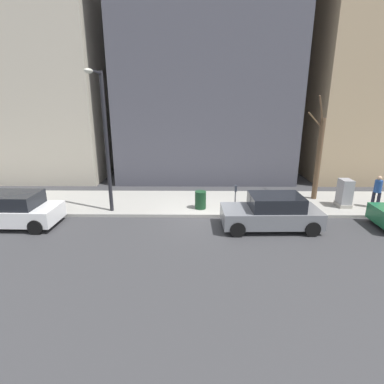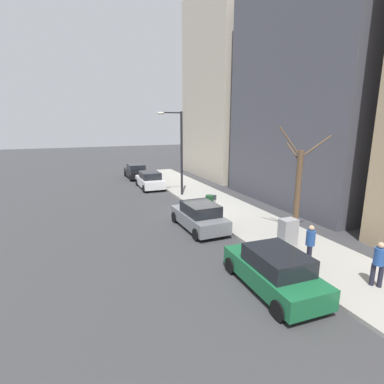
{
  "view_description": "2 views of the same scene",
  "coord_description": "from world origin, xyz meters",
  "px_view_note": "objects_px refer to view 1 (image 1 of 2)",
  "views": [
    {
      "loc": [
        -13.44,
        0.51,
        5.36
      ],
      "look_at": [
        0.2,
        0.66,
        1.23
      ],
      "focal_mm": 28.0,
      "sensor_mm": 36.0,
      "label": 1
    },
    {
      "loc": [
        -7.61,
        -17.39,
        5.83
      ],
      "look_at": [
        -0.3,
        0.45,
        1.34
      ],
      "focal_mm": 28.0,
      "sensor_mm": 36.0,
      "label": 2
    }
  ],
  "objects_px": {
    "trash_bin": "(201,200)",
    "parking_meter": "(235,196)",
    "parked_car_white": "(11,210)",
    "office_block_center": "(204,66)",
    "pedestrian_midblock": "(377,190)",
    "utility_box": "(345,193)",
    "bare_tree": "(318,156)",
    "streetlamp": "(104,132)",
    "office_tower_right": "(36,44)",
    "parked_car_grey": "(272,212)"
  },
  "relations": [
    {
      "from": "trash_bin",
      "to": "parked_car_grey",
      "type": "bearing_deg",
      "value": -124.47
    },
    {
      "from": "parking_meter",
      "to": "bare_tree",
      "type": "xyz_separation_m",
      "value": [
        2.16,
        -4.68,
        1.56
      ]
    },
    {
      "from": "utility_box",
      "to": "bare_tree",
      "type": "relative_size",
      "value": 0.26
    },
    {
      "from": "trash_bin",
      "to": "pedestrian_midblock",
      "type": "distance_m",
      "value": 8.96
    },
    {
      "from": "parked_car_grey",
      "to": "bare_tree",
      "type": "distance_m",
      "value": 5.36
    },
    {
      "from": "utility_box",
      "to": "office_tower_right",
      "type": "relative_size",
      "value": 0.08
    },
    {
      "from": "pedestrian_midblock",
      "to": "parked_car_grey",
      "type": "bearing_deg",
      "value": -124.06
    },
    {
      "from": "parked_car_grey",
      "to": "pedestrian_midblock",
      "type": "height_order",
      "value": "pedestrian_midblock"
    },
    {
      "from": "utility_box",
      "to": "pedestrian_midblock",
      "type": "xyz_separation_m",
      "value": [
        -0.16,
        -1.54,
        0.24
      ]
    },
    {
      "from": "parking_meter",
      "to": "office_tower_right",
      "type": "bearing_deg",
      "value": 53.1
    },
    {
      "from": "streetlamp",
      "to": "trash_bin",
      "type": "relative_size",
      "value": 7.22
    },
    {
      "from": "parked_car_white",
      "to": "bare_tree",
      "type": "relative_size",
      "value": 0.77
    },
    {
      "from": "streetlamp",
      "to": "parked_car_grey",
      "type": "bearing_deg",
      "value": -101.22
    },
    {
      "from": "utility_box",
      "to": "office_tower_right",
      "type": "xyz_separation_m",
      "value": [
        9.49,
        19.48,
        8.62
      ]
    },
    {
      "from": "office_block_center",
      "to": "streetlamp",
      "type": "bearing_deg",
      "value": 156.59
    },
    {
      "from": "parking_meter",
      "to": "pedestrian_midblock",
      "type": "height_order",
      "value": "pedestrian_midblock"
    },
    {
      "from": "office_block_center",
      "to": "parked_car_grey",
      "type": "bearing_deg",
      "value": -168.2
    },
    {
      "from": "utility_box",
      "to": "streetlamp",
      "type": "bearing_deg",
      "value": 94.92
    },
    {
      "from": "parking_meter",
      "to": "bare_tree",
      "type": "height_order",
      "value": "bare_tree"
    },
    {
      "from": "utility_box",
      "to": "streetlamp",
      "type": "height_order",
      "value": "streetlamp"
    },
    {
      "from": "parked_car_grey",
      "to": "bare_tree",
      "type": "relative_size",
      "value": 0.77
    },
    {
      "from": "parked_car_white",
      "to": "trash_bin",
      "type": "bearing_deg",
      "value": -75.93
    },
    {
      "from": "parked_car_grey",
      "to": "parked_car_white",
      "type": "height_order",
      "value": "same"
    },
    {
      "from": "trash_bin",
      "to": "office_block_center",
      "type": "bearing_deg",
      "value": -2.26
    },
    {
      "from": "streetlamp",
      "to": "bare_tree",
      "type": "distance_m",
      "value": 11.14
    },
    {
      "from": "utility_box",
      "to": "streetlamp",
      "type": "xyz_separation_m",
      "value": [
        -1.02,
        11.82,
        3.17
      ]
    },
    {
      "from": "parking_meter",
      "to": "utility_box",
      "type": "distance_m",
      "value": 5.78
    },
    {
      "from": "office_block_center",
      "to": "office_tower_right",
      "type": "height_order",
      "value": "office_tower_right"
    },
    {
      "from": "office_block_center",
      "to": "office_tower_right",
      "type": "xyz_separation_m",
      "value": [
        -0.67,
        12.5,
        1.48
      ]
    },
    {
      "from": "parked_car_grey",
      "to": "office_tower_right",
      "type": "bearing_deg",
      "value": 50.2
    },
    {
      "from": "parked_car_white",
      "to": "office_block_center",
      "type": "bearing_deg",
      "value": -34.25
    },
    {
      "from": "parked_car_grey",
      "to": "parked_car_white",
      "type": "xyz_separation_m",
      "value": [
        0.15,
        11.5,
        0.0
      ]
    },
    {
      "from": "parked_car_grey",
      "to": "office_block_center",
      "type": "height_order",
      "value": "office_block_center"
    },
    {
      "from": "utility_box",
      "to": "bare_tree",
      "type": "height_order",
      "value": "bare_tree"
    },
    {
      "from": "streetlamp",
      "to": "office_block_center",
      "type": "bearing_deg",
      "value": -23.41
    },
    {
      "from": "trash_bin",
      "to": "parking_meter",
      "type": "bearing_deg",
      "value": -104.93
    },
    {
      "from": "trash_bin",
      "to": "office_tower_right",
      "type": "height_order",
      "value": "office_tower_right"
    },
    {
      "from": "parking_meter",
      "to": "pedestrian_midblock",
      "type": "bearing_deg",
      "value": -84.6
    },
    {
      "from": "utility_box",
      "to": "trash_bin",
      "type": "xyz_separation_m",
      "value": [
        -0.4,
        7.4,
        -0.25
      ]
    },
    {
      "from": "office_block_center",
      "to": "utility_box",
      "type": "bearing_deg",
      "value": -145.51
    },
    {
      "from": "bare_tree",
      "to": "office_tower_right",
      "type": "distance_m",
      "value": 21.35
    },
    {
      "from": "streetlamp",
      "to": "office_tower_right",
      "type": "relative_size",
      "value": 0.34
    },
    {
      "from": "utility_box",
      "to": "parking_meter",
      "type": "bearing_deg",
      "value": 98.47
    },
    {
      "from": "bare_tree",
      "to": "trash_bin",
      "type": "distance_m",
      "value": 6.88
    },
    {
      "from": "office_block_center",
      "to": "parking_meter",
      "type": "bearing_deg",
      "value": -173.41
    },
    {
      "from": "streetlamp",
      "to": "office_tower_right",
      "type": "bearing_deg",
      "value": 36.09
    },
    {
      "from": "parking_meter",
      "to": "trash_bin",
      "type": "xyz_separation_m",
      "value": [
        0.45,
        1.69,
        -0.38
      ]
    },
    {
      "from": "parking_meter",
      "to": "bare_tree",
      "type": "distance_m",
      "value": 5.39
    },
    {
      "from": "streetlamp",
      "to": "office_tower_right",
      "type": "height_order",
      "value": "office_tower_right"
    },
    {
      "from": "parked_car_white",
      "to": "parking_meter",
      "type": "bearing_deg",
      "value": -80.52
    }
  ]
}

